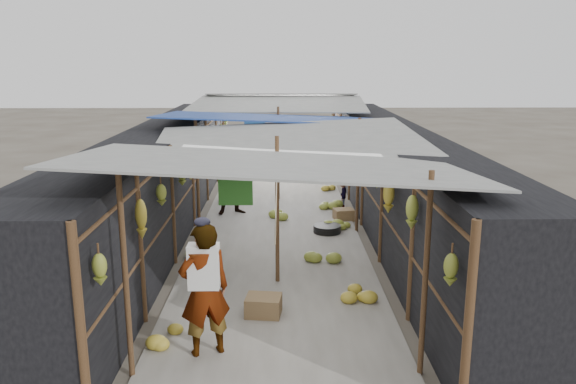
{
  "coord_description": "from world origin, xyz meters",
  "views": [
    {
      "loc": [
        0.06,
        -6.31,
        3.84
      ],
      "look_at": [
        0.21,
        4.65,
        1.25
      ],
      "focal_mm": 35.0,
      "sensor_mm": 36.0,
      "label": 1
    }
  ],
  "objects_px": {
    "black_basin": "(327,229)",
    "shopper_blue": "(235,179)",
    "crate_near": "(264,306)",
    "vendor_seated": "(343,193)",
    "vendor_elderly": "(205,290)"
  },
  "relations": [
    {
      "from": "crate_near",
      "to": "black_basin",
      "type": "bearing_deg",
      "value": 79.82
    },
    {
      "from": "crate_near",
      "to": "black_basin",
      "type": "relative_size",
      "value": 0.85
    },
    {
      "from": "vendor_elderly",
      "to": "black_basin",
      "type": "bearing_deg",
      "value": -132.4
    },
    {
      "from": "black_basin",
      "to": "shopper_blue",
      "type": "height_order",
      "value": "shopper_blue"
    },
    {
      "from": "black_basin",
      "to": "shopper_blue",
      "type": "bearing_deg",
      "value": 143.22
    },
    {
      "from": "black_basin",
      "to": "vendor_seated",
      "type": "relative_size",
      "value": 0.8
    },
    {
      "from": "shopper_blue",
      "to": "vendor_seated",
      "type": "height_order",
      "value": "shopper_blue"
    },
    {
      "from": "black_basin",
      "to": "vendor_elderly",
      "type": "height_order",
      "value": "vendor_elderly"
    },
    {
      "from": "crate_near",
      "to": "black_basin",
      "type": "height_order",
      "value": "crate_near"
    },
    {
      "from": "crate_near",
      "to": "black_basin",
      "type": "distance_m",
      "value": 4.41
    },
    {
      "from": "crate_near",
      "to": "vendor_seated",
      "type": "height_order",
      "value": "vendor_seated"
    },
    {
      "from": "vendor_seated",
      "to": "black_basin",
      "type": "bearing_deg",
      "value": -11.73
    },
    {
      "from": "crate_near",
      "to": "shopper_blue",
      "type": "xyz_separation_m",
      "value": [
        -0.88,
        5.86,
        0.76
      ]
    },
    {
      "from": "crate_near",
      "to": "vendor_elderly",
      "type": "distance_m",
      "value": 1.55
    },
    {
      "from": "shopper_blue",
      "to": "black_basin",
      "type": "bearing_deg",
      "value": -54.1
    }
  ]
}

